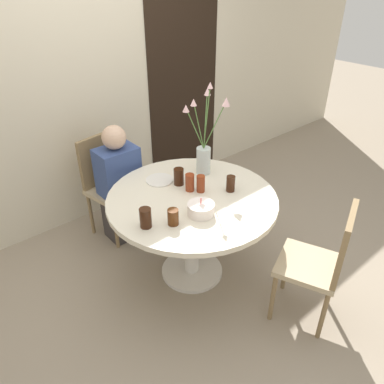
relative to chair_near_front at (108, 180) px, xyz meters
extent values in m
plane|color=gray|center=(0.18, -0.95, -0.53)|extent=(16.00, 16.00, 0.00)
cube|color=beige|center=(0.18, 0.40, 0.77)|extent=(8.00, 0.05, 2.60)
cube|color=black|center=(1.20, 0.37, 0.50)|extent=(0.90, 0.01, 2.05)
cylinder|color=beige|center=(0.18, -0.95, 0.19)|extent=(1.25, 1.25, 0.04)
cylinder|color=silver|center=(0.18, -0.95, -0.16)|extent=(0.12, 0.12, 0.67)
cylinder|color=silver|center=(0.18, -0.95, -0.51)|extent=(0.50, 0.50, 0.03)
cube|color=tan|center=(0.01, -0.08, -0.08)|extent=(0.47, 0.47, 0.04)
cube|color=olive|center=(-0.02, 0.10, 0.17)|extent=(0.38, 0.11, 0.46)
cylinder|color=olive|center=(-0.12, -0.28, -0.31)|extent=(0.03, 0.03, 0.43)
cylinder|color=olive|center=(0.21, -0.21, -0.31)|extent=(0.03, 0.03, 0.43)
cylinder|color=olive|center=(-0.18, 0.06, -0.31)|extent=(0.03, 0.03, 0.43)
cylinder|color=olive|center=(0.15, 0.12, -0.31)|extent=(0.03, 0.03, 0.43)
cube|color=tan|center=(0.52, -1.77, -0.08)|extent=(0.52, 0.52, 0.04)
cube|color=olive|center=(0.59, -1.94, 0.17)|extent=(0.37, 0.18, 0.46)
cylinder|color=olive|center=(0.61, -1.55, -0.31)|extent=(0.03, 0.03, 0.43)
cylinder|color=olive|center=(0.30, -1.68, -0.31)|extent=(0.03, 0.03, 0.43)
cylinder|color=olive|center=(0.74, -1.86, -0.31)|extent=(0.03, 0.03, 0.43)
cylinder|color=olive|center=(0.42, -1.99, -0.31)|extent=(0.03, 0.03, 0.43)
cylinder|color=white|center=(0.09, -1.15, 0.25)|extent=(0.18, 0.18, 0.08)
cylinder|color=#E54C4C|center=(0.09, -1.15, 0.31)|extent=(0.01, 0.01, 0.04)
cylinder|color=silver|center=(0.49, -0.73, 0.32)|extent=(0.11, 0.11, 0.22)
cylinder|color=#4C7538|center=(0.55, -0.69, 0.63)|extent=(0.12, 0.10, 0.41)
cone|color=beige|center=(0.60, -0.64, 0.83)|extent=(0.05, 0.05, 0.06)
cylinder|color=#4C7538|center=(0.43, -0.74, 0.63)|extent=(0.12, 0.02, 0.40)
cone|color=beige|center=(0.37, -0.74, 0.82)|extent=(0.05, 0.05, 0.05)
cylinder|color=#4C7538|center=(0.44, -0.69, 0.59)|extent=(0.11, 0.09, 0.33)
cone|color=beige|center=(0.38, -0.65, 0.75)|extent=(0.05, 0.05, 0.06)
cylinder|color=#4C7538|center=(0.54, -0.79, 0.62)|extent=(0.11, 0.13, 0.39)
cone|color=beige|center=(0.59, -0.85, 0.81)|extent=(0.06, 0.06, 0.06)
cylinder|color=#4C7538|center=(0.47, -0.78, 0.69)|extent=(0.05, 0.11, 0.52)
cone|color=beige|center=(0.45, -0.83, 0.95)|extent=(0.04, 0.04, 0.04)
cylinder|color=silver|center=(0.14, -0.61, 0.22)|extent=(0.22, 0.22, 0.01)
cylinder|color=maroon|center=(0.28, -0.93, 0.28)|extent=(0.06, 0.06, 0.13)
cylinder|color=#51280F|center=(-0.13, -1.12, 0.27)|extent=(0.07, 0.07, 0.11)
cylinder|color=#33190C|center=(0.45, -1.07, 0.27)|extent=(0.07, 0.07, 0.12)
cylinder|color=maroon|center=(0.23, -0.87, 0.28)|extent=(0.07, 0.07, 0.13)
cylinder|color=#33190C|center=(0.22, -0.75, 0.28)|extent=(0.08, 0.08, 0.13)
cylinder|color=#33190C|center=(-0.28, -1.03, 0.28)|extent=(0.08, 0.08, 0.14)
cube|color=#383333|center=(0.03, -0.16, -0.29)|extent=(0.31, 0.24, 0.47)
cube|color=#33477F|center=(0.03, -0.16, 0.15)|extent=(0.34, 0.24, 0.42)
sphere|color=#D1A889|center=(0.03, -0.16, 0.46)|extent=(0.20, 0.20, 0.20)
camera|label=1|loc=(-1.31, -2.70, 1.67)|focal=35.00mm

